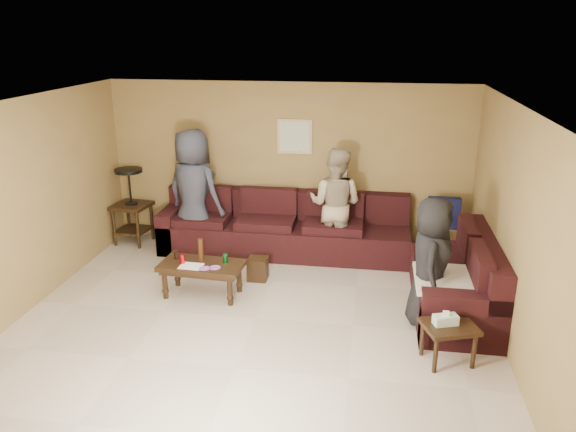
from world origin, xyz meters
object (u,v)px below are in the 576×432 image
object	(u,v)px
sectional_sofa	(335,249)
person_right	(431,263)
side_table_right	(448,329)
waste_bin	(258,269)
person_left	(194,192)
person_middle	(335,204)
end_table_left	(131,205)
coffee_table	(202,268)

from	to	relation	value
sectional_sofa	person_right	xyz separation A→B (m)	(1.15, -1.33, 0.43)
side_table_right	waste_bin	world-z (taller)	side_table_right
person_left	person_middle	bearing A→B (deg)	-157.69
end_table_left	person_right	bearing A→B (deg)	-23.78
coffee_table	waste_bin	world-z (taller)	coffee_table
waste_bin	end_table_left	bearing A→B (deg)	154.67
sectional_sofa	side_table_right	size ratio (longest dim) A/B	7.48
side_table_right	waste_bin	xyz separation A→B (m)	(-2.30, 1.64, -0.22)
sectional_sofa	end_table_left	distance (m)	3.30
sectional_sofa	person_right	size ratio (longest dim) A/B	3.07
sectional_sofa	end_table_left	xyz separation A→B (m)	(-3.23, 0.60, 0.30)
sectional_sofa	waste_bin	distance (m)	1.12
person_middle	sectional_sofa	bearing A→B (deg)	111.53
person_middle	person_right	bearing A→B (deg)	139.21
sectional_sofa	coffee_table	size ratio (longest dim) A/B	4.33
sectional_sofa	person_middle	xyz separation A→B (m)	(-0.05, 0.45, 0.50)
person_right	end_table_left	bearing A→B (deg)	72.23
coffee_table	person_middle	bearing A→B (deg)	43.27
waste_bin	person_middle	bearing A→B (deg)	43.29
end_table_left	waste_bin	size ratio (longest dim) A/B	3.88
person_left	person_right	distance (m)	3.73
coffee_table	waste_bin	size ratio (longest dim) A/B	3.48
person_middle	coffee_table	bearing A→B (deg)	58.55
end_table_left	coffee_table	bearing A→B (deg)	-45.00
side_table_right	person_middle	bearing A→B (deg)	117.76
coffee_table	person_right	xyz separation A→B (m)	(2.76, -0.31, 0.39)
end_table_left	person_middle	size ratio (longest dim) A/B	0.72
side_table_right	person_middle	world-z (taller)	person_middle
coffee_table	person_middle	size ratio (longest dim) A/B	0.65
sectional_sofa	coffee_table	bearing A→B (deg)	-147.71
person_middle	person_right	size ratio (longest dim) A/B	1.09
waste_bin	person_left	bearing A→B (deg)	142.77
side_table_right	person_left	size ratio (longest dim) A/B	0.33
person_middle	person_right	world-z (taller)	person_middle
end_table_left	person_left	bearing A→B (deg)	-9.98
sectional_sofa	coffee_table	world-z (taller)	sectional_sofa
coffee_table	end_table_left	xyz separation A→B (m)	(-1.62, 1.62, 0.26)
waste_bin	person_middle	size ratio (longest dim) A/B	0.19
end_table_left	person_left	distance (m)	1.15
waste_bin	person_middle	xyz separation A→B (m)	(0.96, 0.91, 0.67)
person_left	waste_bin	bearing A→B (deg)	163.80
side_table_right	person_middle	distance (m)	2.92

